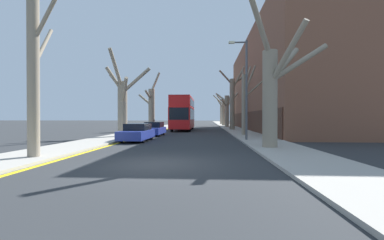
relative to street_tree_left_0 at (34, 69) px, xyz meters
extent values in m
plane|color=#2B2D30|center=(5.30, -0.78, -3.77)|extent=(300.00, 300.00, 0.00)
cube|color=#A39E93|center=(-0.58, 49.22, -3.71)|extent=(3.08, 120.00, 0.12)
cube|color=#A39E93|center=(11.18, 49.22, -3.71)|extent=(3.08, 120.00, 0.12)
cube|color=brown|center=(17.72, 26.24, 2.67)|extent=(10.00, 35.90, 12.88)
cube|color=#492D21|center=(12.70, 26.24, -2.52)|extent=(0.12, 35.18, 2.50)
cube|color=yellow|center=(1.13, 49.22, -3.77)|extent=(0.24, 120.00, 0.01)
cylinder|color=gray|center=(0.01, -0.07, -0.30)|extent=(0.47, 0.47, 6.96)
cylinder|color=gray|center=(-0.43, 0.50, 2.49)|extent=(1.09, 1.36, 3.02)
cylinder|color=gray|center=(0.66, -0.19, 2.10)|extent=(1.47, 0.44, 2.11)
cylinder|color=gray|center=(-0.23, 0.93, 1.17)|extent=(0.67, 2.16, 2.31)
cylinder|color=gray|center=(-0.24, 11.86, -1.31)|extent=(0.82, 0.82, 4.93)
cylinder|color=gray|center=(0.98, 11.82, 1.23)|extent=(2.63, 0.36, 2.30)
cylinder|color=gray|center=(-0.95, 12.31, 1.17)|extent=(1.75, 1.26, 1.73)
cylinder|color=gray|center=(-0.39, 10.76, 1.97)|extent=(0.61, 2.46, 3.23)
cylinder|color=gray|center=(0.23, 10.94, 0.15)|extent=(1.28, 2.14, 2.31)
cylinder|color=gray|center=(-0.82, 11.52, 1.28)|extent=(1.52, 1.04, 2.18)
cylinder|color=gray|center=(-0.10, 23.01, -1.02)|extent=(0.81, 0.81, 5.50)
cylinder|color=gray|center=(0.32, 23.48, 2.71)|extent=(1.23, 1.33, 2.71)
cylinder|color=gray|center=(-1.03, 23.45, 0.32)|extent=(2.12, 1.21, 1.67)
cylinder|color=gray|center=(-0.32, 22.28, 0.83)|extent=(0.76, 1.69, 1.34)
cylinder|color=gray|center=(10.67, 4.10, -1.06)|extent=(0.81, 0.81, 5.43)
cylinder|color=gray|center=(11.24, 2.99, 1.16)|extent=(1.49, 2.52, 2.90)
cylinder|color=gray|center=(12.18, 4.12, 0.94)|extent=(3.17, 0.33, 2.16)
cylinder|color=gray|center=(11.59, 4.70, 0.96)|extent=(2.16, 1.56, 2.32)
cylinder|color=gray|center=(9.92, 3.08, 2.70)|extent=(1.85, 2.38, 2.92)
cylinder|color=gray|center=(10.74, 14.66, -0.83)|extent=(0.45, 0.45, 5.89)
cylinder|color=gray|center=(10.81, 15.59, 1.50)|extent=(0.29, 2.01, 2.71)
cylinder|color=gray|center=(11.20, 14.20, 1.47)|extent=(1.12, 1.13, 2.71)
cylinder|color=gray|center=(12.02, 14.61, 1.03)|extent=(2.66, 0.26, 2.39)
cylinder|color=gray|center=(11.13, 15.12, 1.95)|extent=(0.97, 1.12, 2.22)
cylinder|color=gray|center=(10.63, 25.20, -0.24)|extent=(0.69, 0.69, 7.08)
cylinder|color=gray|center=(11.76, 25.76, 3.33)|extent=(2.48, 1.39, 1.88)
cylinder|color=gray|center=(9.75, 24.84, 3.45)|extent=(2.00, 1.00, 1.97)
cylinder|color=gray|center=(11.45, 25.22, 3.40)|extent=(1.87, 0.29, 3.27)
cylinder|color=gray|center=(10.69, 35.73, -0.93)|extent=(0.78, 0.78, 5.69)
cylinder|color=gray|center=(11.75, 36.09, 1.27)|extent=(2.40, 1.03, 2.71)
cylinder|color=gray|center=(10.20, 35.23, 0.47)|extent=(1.32, 1.34, 1.65)
cylinder|color=gray|center=(9.77, 36.46, 1.65)|extent=(2.14, 1.76, 1.76)
cylinder|color=gray|center=(11.03, 34.47, 1.17)|extent=(0.98, 2.77, 2.68)
cylinder|color=gray|center=(10.71, 45.75, -0.85)|extent=(0.66, 0.66, 5.85)
cylinder|color=gray|center=(10.07, 45.55, 0.83)|extent=(1.53, 0.67, 2.19)
cylinder|color=gray|center=(10.01, 45.60, 1.98)|extent=(1.62, 0.56, 1.77)
cylinder|color=gray|center=(9.65, 46.19, 1.85)|extent=(2.37, 1.17, 2.30)
cylinder|color=gray|center=(10.79, 56.91, -1.16)|extent=(0.48, 0.48, 5.22)
cylinder|color=gray|center=(11.58, 55.77, 0.43)|extent=(1.79, 2.47, 2.61)
cylinder|color=gray|center=(11.18, 57.75, 0.96)|extent=(0.99, 1.84, 2.07)
cylinder|color=gray|center=(10.55, 55.80, 2.20)|extent=(0.66, 2.39, 3.11)
cube|color=red|center=(3.86, 24.99, -2.08)|extent=(2.60, 10.29, 2.68)
cube|color=red|center=(3.86, 24.99, -0.07)|extent=(2.55, 10.08, 1.33)
cube|color=#B11515|center=(3.86, 24.99, 0.65)|extent=(2.55, 10.08, 0.12)
cube|color=black|center=(3.86, 24.99, -1.56)|extent=(2.63, 9.05, 1.40)
cube|color=black|center=(3.86, 24.99, -0.01)|extent=(2.63, 9.05, 1.01)
cube|color=black|center=(3.86, 19.86, -1.56)|extent=(2.34, 0.06, 1.47)
cylinder|color=black|center=(2.73, 21.90, -3.27)|extent=(0.30, 1.01, 1.01)
cylinder|color=black|center=(4.99, 21.90, -3.27)|extent=(0.30, 1.01, 1.01)
cylinder|color=black|center=(2.73, 27.87, -3.27)|extent=(0.30, 1.01, 1.01)
cylinder|color=black|center=(4.99, 27.87, -3.27)|extent=(0.30, 1.01, 1.01)
cube|color=navy|center=(1.99, 8.49, -3.28)|extent=(1.78, 4.48, 0.62)
cube|color=black|center=(1.99, 8.76, -2.72)|extent=(1.56, 2.33, 0.51)
cylinder|color=black|center=(1.21, 7.15, -3.45)|extent=(0.20, 0.65, 0.65)
cylinder|color=black|center=(2.77, 7.15, -3.45)|extent=(0.20, 0.65, 0.65)
cylinder|color=black|center=(1.21, 9.84, -3.45)|extent=(0.20, 0.65, 0.65)
cylinder|color=black|center=(2.77, 9.84, -3.45)|extent=(0.20, 0.65, 0.65)
cube|color=navy|center=(1.99, 14.50, -3.29)|extent=(1.74, 4.39, 0.61)
cube|color=black|center=(1.99, 14.77, -2.72)|extent=(1.53, 2.28, 0.54)
cylinder|color=black|center=(1.23, 13.19, -3.44)|extent=(0.20, 0.67, 0.67)
cylinder|color=black|center=(2.75, 13.19, -3.44)|extent=(0.20, 0.67, 0.67)
cylinder|color=black|center=(1.23, 15.82, -3.44)|extent=(0.20, 0.67, 0.67)
cylinder|color=black|center=(2.75, 15.82, -3.44)|extent=(0.20, 0.67, 0.67)
cylinder|color=#4C4F54|center=(10.11, 8.82, -0.05)|extent=(0.16, 0.16, 7.45)
cylinder|color=#4C4F54|center=(9.56, 8.82, 3.53)|extent=(1.10, 0.11, 0.11)
cube|color=beige|center=(9.01, 8.82, 3.53)|extent=(0.44, 0.20, 0.16)
camera|label=1|loc=(7.22, -10.30, -2.04)|focal=24.00mm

